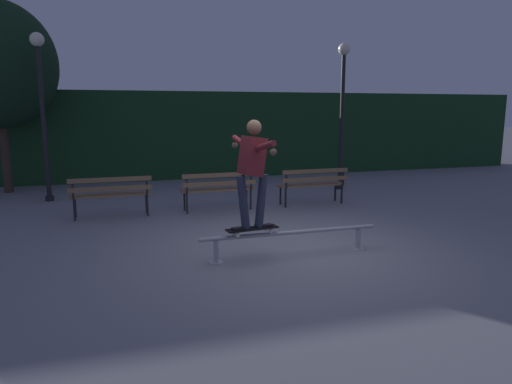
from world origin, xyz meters
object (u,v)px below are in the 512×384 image
(skateboarder, at_px, (252,165))
(park_bench_left_center, at_px, (218,186))
(grind_rail, at_px, (291,236))
(park_bench_right_center, at_px, (313,182))
(lamp_post_left, at_px, (41,96))
(lamp_post_right, at_px, (342,98))
(skateboard, at_px, (252,229))
(park_bench_leftmost, at_px, (111,192))

(skateboarder, distance_m, park_bench_left_center, 3.47)
(grind_rail, xyz_separation_m, park_bench_right_center, (1.85, 3.36, 0.24))
(grind_rail, distance_m, lamp_post_left, 7.27)
(grind_rail, relative_size, park_bench_left_center, 1.73)
(lamp_post_right, bearing_deg, skateboarder, -128.17)
(skateboard, distance_m, lamp_post_left, 6.91)
(park_bench_right_center, bearing_deg, park_bench_leftmost, 180.00)
(park_bench_left_center, height_order, park_bench_right_center, same)
(grind_rail, relative_size, lamp_post_right, 0.71)
(grind_rail, bearing_deg, park_bench_right_center, 61.20)
(lamp_post_right, distance_m, lamp_post_left, 7.50)
(skateboard, relative_size, park_bench_leftmost, 0.50)
(skateboard, height_order, skateboarder, skateboarder)
(park_bench_leftmost, bearing_deg, lamp_post_right, 16.48)
(park_bench_right_center, distance_m, lamp_post_left, 6.60)
(park_bench_right_center, bearing_deg, lamp_post_right, 48.10)
(skateboarder, bearing_deg, park_bench_leftmost, 120.67)
(skateboard, distance_m, park_bench_left_center, 3.37)
(skateboard, height_order, lamp_post_left, lamp_post_left)
(park_bench_leftmost, height_order, park_bench_left_center, same)
(skateboard, height_order, lamp_post_right, lamp_post_right)
(park_bench_right_center, distance_m, lamp_post_right, 3.09)
(grind_rail, height_order, skateboarder, skateboarder)
(park_bench_leftmost, relative_size, lamp_post_right, 0.41)
(skateboarder, xyz_separation_m, park_bench_left_center, (0.22, 3.36, -0.86))
(park_bench_left_center, relative_size, park_bench_right_center, 1.00)
(grind_rail, distance_m, park_bench_left_center, 3.39)
(skateboarder, relative_size, park_bench_leftmost, 0.97)
(lamp_post_left, bearing_deg, skateboarder, -58.57)
(grind_rail, height_order, park_bench_right_center, park_bench_right_center)
(skateboarder, xyz_separation_m, park_bench_right_center, (2.44, 3.36, -0.86))
(park_bench_leftmost, bearing_deg, lamp_post_left, 122.52)
(skateboard, distance_m, lamp_post_right, 6.85)
(park_bench_leftmost, height_order, park_bench_right_center, same)
(park_bench_right_center, relative_size, lamp_post_right, 0.41)
(grind_rail, distance_m, skateboard, 0.62)
(grind_rail, bearing_deg, lamp_post_right, 56.17)
(skateboard, relative_size, lamp_post_right, 0.21)
(lamp_post_right, bearing_deg, park_bench_right_center, -131.90)
(park_bench_left_center, bearing_deg, lamp_post_right, 25.06)
(grind_rail, distance_m, skateboarder, 1.25)
(park_bench_left_center, relative_size, lamp_post_right, 0.41)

